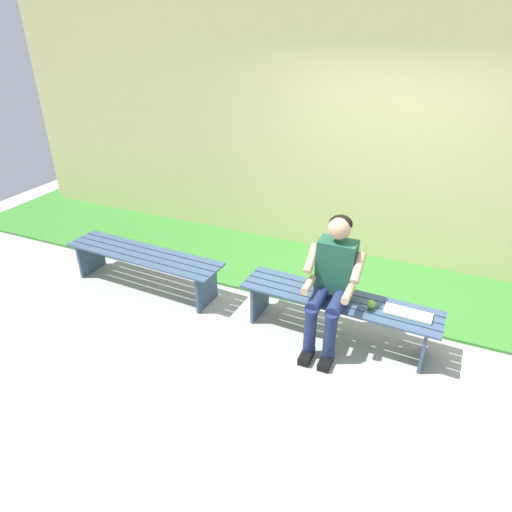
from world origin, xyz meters
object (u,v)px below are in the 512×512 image
object	(u,v)px
person_seated	(332,279)
apple	(371,304)
bench_far	(144,261)
bench_near	(338,307)
book_open	(408,314)

from	to	relation	value
person_seated	apple	world-z (taller)	person_seated
person_seated	apple	distance (m)	0.42
person_seated	bench_far	bearing A→B (deg)	-2.63
person_seated	bench_near	bearing A→B (deg)	-119.95
bench_far	apple	distance (m)	2.52
bench_far	person_seated	size ratio (longest dim) A/B	1.52
bench_far	bench_near	bearing A→B (deg)	180.00
bench_far	person_seated	distance (m)	2.18
bench_near	apple	size ratio (longest dim) A/B	22.78
bench_near	book_open	xyz separation A→B (m)	(-0.62, 0.01, 0.11)
bench_far	apple	bearing A→B (deg)	179.02
apple	bench_far	bearing A→B (deg)	-0.98
apple	book_open	bearing A→B (deg)	-174.40
apple	book_open	world-z (taller)	apple
bench_near	bench_far	size ratio (longest dim) A/B	1.00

